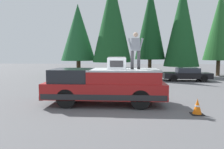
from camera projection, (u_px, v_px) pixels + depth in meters
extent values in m
plane|color=#565659|center=(121.00, 105.00, 9.59)|extent=(90.00, 90.00, 0.00)
cube|color=maroon|center=(105.00, 89.00, 9.80)|extent=(2.00, 5.50, 0.70)
cube|color=#232326|center=(105.00, 93.00, 9.81)|extent=(2.01, 5.39, 0.24)
cube|color=black|center=(73.00, 75.00, 9.84)|extent=(1.84, 1.87, 0.60)
cube|color=maroon|center=(124.00, 76.00, 9.68)|extent=(1.92, 3.19, 0.52)
cube|color=#A8AAAF|center=(124.00, 70.00, 9.65)|extent=(1.94, 3.19, 0.08)
cube|color=#232326|center=(49.00, 94.00, 10.00)|extent=(1.96, 0.16, 0.20)
cube|color=#B2B5BA|center=(163.00, 96.00, 9.64)|extent=(1.96, 0.16, 0.20)
cylinder|color=black|center=(66.00, 98.00, 9.08)|extent=(0.30, 0.84, 0.84)
cylinder|color=black|center=(76.00, 92.00, 10.77)|extent=(0.30, 0.84, 0.84)
cylinder|color=black|center=(140.00, 99.00, 8.87)|extent=(0.30, 0.84, 0.84)
cylinder|color=black|center=(138.00, 92.00, 10.56)|extent=(0.30, 0.84, 0.84)
cube|color=silver|center=(117.00, 64.00, 9.54)|extent=(0.64, 0.84, 0.52)
cube|color=#2D2D30|center=(117.00, 64.00, 9.22)|extent=(0.01, 0.59, 0.29)
cube|color=#99999E|center=(117.00, 57.00, 9.51)|extent=(0.58, 0.76, 0.04)
cylinder|color=#333338|center=(139.00, 60.00, 9.73)|extent=(0.15, 0.15, 0.84)
cube|color=black|center=(139.00, 68.00, 9.72)|extent=(0.26, 0.11, 0.08)
cylinder|color=#333338|center=(132.00, 60.00, 9.75)|extent=(0.15, 0.15, 0.84)
cube|color=black|center=(132.00, 68.00, 9.74)|extent=(0.26, 0.11, 0.08)
cube|color=#9399A3|center=(136.00, 45.00, 9.67)|extent=(0.24, 0.40, 0.58)
sphere|color=beige|center=(136.00, 35.00, 9.63)|extent=(0.22, 0.22, 0.22)
cylinder|color=#9399A3|center=(141.00, 44.00, 9.62)|extent=(0.09, 0.23, 0.58)
cylinder|color=#9399A3|center=(130.00, 45.00, 9.66)|extent=(0.09, 0.23, 0.58)
cube|color=black|center=(186.00, 75.00, 18.68)|extent=(1.64, 4.10, 0.50)
cube|color=#282D38|center=(188.00, 70.00, 18.63)|extent=(1.31, 1.89, 0.42)
cylinder|color=black|center=(174.00, 78.00, 18.07)|extent=(0.20, 0.62, 0.62)
cylinder|color=black|center=(170.00, 76.00, 19.50)|extent=(0.20, 0.62, 0.62)
cylinder|color=black|center=(204.00, 78.00, 17.90)|extent=(0.20, 0.62, 0.62)
cylinder|color=black|center=(198.00, 77.00, 19.33)|extent=(0.20, 0.62, 0.62)
cube|color=maroon|center=(125.00, 75.00, 19.33)|extent=(1.64, 4.10, 0.50)
cube|color=#282D38|center=(126.00, 70.00, 19.28)|extent=(1.31, 1.89, 0.42)
cylinder|color=black|center=(110.00, 77.00, 18.72)|extent=(0.20, 0.62, 0.62)
cylinder|color=black|center=(111.00, 76.00, 20.15)|extent=(0.20, 0.62, 0.62)
cylinder|color=black|center=(139.00, 78.00, 18.55)|extent=(0.20, 0.62, 0.62)
cylinder|color=black|center=(138.00, 76.00, 19.98)|extent=(0.20, 0.62, 0.62)
cube|color=black|center=(197.00, 114.00, 8.13)|extent=(0.47, 0.47, 0.03)
cone|color=orange|center=(197.00, 107.00, 8.10)|extent=(0.36, 0.36, 0.62)
cylinder|color=white|center=(197.00, 106.00, 8.10)|extent=(0.19, 0.19, 0.06)
cylinder|color=#4C3826|center=(218.00, 68.00, 23.30)|extent=(0.40, 0.40, 1.74)
cone|color=#235B28|center=(220.00, 25.00, 22.86)|extent=(3.33, 3.33, 7.59)
cylinder|color=#4C3826|center=(181.00, 71.00, 23.30)|extent=(0.46, 0.46, 1.06)
cone|color=#194C23|center=(182.00, 25.00, 22.83)|extent=(3.81, 3.81, 9.08)
cylinder|color=#4C3826|center=(150.00, 67.00, 24.98)|extent=(0.43, 0.43, 1.79)
cone|color=#14421E|center=(150.00, 23.00, 24.51)|extent=(3.57, 3.57, 8.42)
cylinder|color=#4C3826|center=(112.00, 69.00, 23.27)|extent=(0.51, 0.51, 1.53)
cone|color=#194C23|center=(112.00, 20.00, 22.78)|extent=(4.28, 4.28, 9.20)
cylinder|color=#4C3826|center=(79.00, 67.00, 25.21)|extent=(0.49, 0.49, 1.64)
cone|color=#1E562D|center=(78.00, 32.00, 24.83)|extent=(4.09, 4.09, 6.64)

